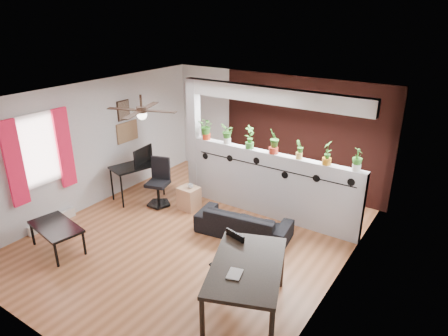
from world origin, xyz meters
TOP-DOWN VIEW (x-y plane):
  - room_shell at (0.00, 0.00)m, footprint 6.30×7.10m
  - partition_wall at (0.80, 1.50)m, footprint 3.60×0.18m
  - ceiling_header at (0.80, 1.50)m, footprint 3.60×0.18m
  - pier_column at (-1.11, 1.50)m, footprint 0.22×0.20m
  - brick_panel at (0.80, 2.97)m, footprint 3.90×0.05m
  - vine_decal at (0.80, 1.40)m, footprint 3.31×0.01m
  - window_assembly at (-2.56, -1.20)m, footprint 0.09×1.30m
  - baseboard_heater at (-2.54, -1.20)m, footprint 0.08×1.00m
  - corkboard at (-2.58, 0.95)m, footprint 0.03×0.60m
  - framed_art at (-2.58, 0.90)m, footprint 0.03×0.34m
  - ceiling_fan at (-0.80, -0.30)m, footprint 1.19×1.19m
  - potted_plant_0 at (-0.78, 1.50)m, footprint 0.25×0.20m
  - potted_plant_1 at (-0.25, 1.50)m, footprint 0.26×0.27m
  - potted_plant_2 at (0.27, 1.50)m, footprint 0.28×0.30m
  - potted_plant_3 at (0.80, 1.50)m, footprint 0.21×0.26m
  - potted_plant_4 at (1.33, 1.50)m, footprint 0.21×0.22m
  - potted_plant_5 at (1.85, 1.50)m, footprint 0.22×0.26m
  - potted_plant_6 at (2.38, 1.50)m, footprint 0.25×0.27m
  - sofa at (0.71, 0.57)m, footprint 1.74×0.89m
  - cube_shelf at (-0.76, 0.82)m, footprint 0.42×0.37m
  - cup at (-0.71, 0.82)m, footprint 0.12×0.12m
  - computer_desk at (-2.04, 0.63)m, footprint 0.85×1.19m
  - monitor at (-2.04, 0.78)m, footprint 0.35×0.11m
  - office_chair at (-1.41, 0.63)m, footprint 0.53×0.54m
  - dining_table at (1.83, -1.20)m, footprint 1.39×1.73m
  - book at (1.73, -1.50)m, footprint 0.23×0.28m
  - folding_chair at (1.34, -0.83)m, footprint 0.45×0.45m
  - coffee_table at (-1.71, -1.64)m, footprint 1.10×0.74m

SIDE VIEW (x-z plane):
  - baseboard_heater at x=-2.54m, z-range 0.00..0.18m
  - cube_shelf at x=-0.76m, z-range 0.00..0.49m
  - sofa at x=0.71m, z-range 0.00..0.49m
  - coffee_table at x=-1.71m, z-range 0.19..0.66m
  - office_chair at x=-1.41m, z-range -0.06..0.96m
  - cup at x=-0.71m, z-range 0.49..0.58m
  - folding_chair at x=1.34m, z-range 0.08..1.01m
  - partition_wall at x=0.80m, z-range 0.00..1.35m
  - computer_desk at x=-2.04m, z-range 0.31..1.09m
  - dining_table at x=1.83m, z-range 0.32..1.15m
  - book at x=1.73m, z-range 0.82..0.85m
  - monitor at x=-2.04m, z-range 0.78..0.98m
  - vine_decal at x=0.80m, z-range 0.93..1.23m
  - room_shell at x=0.00m, z-range -0.15..2.75m
  - pier_column at x=-1.11m, z-range 0.00..2.60m
  - brick_panel at x=0.80m, z-range 0.00..2.60m
  - corkboard at x=-2.58m, z-range 1.12..1.58m
  - window_assembly at x=-2.56m, z-range 0.73..2.28m
  - potted_plant_4 at x=1.33m, z-range 1.36..1.72m
  - potted_plant_6 at x=2.38m, z-range 1.36..1.77m
  - potted_plant_1 at x=-0.25m, z-range 1.36..1.78m
  - potted_plant_5 at x=1.85m, z-range 1.36..1.81m
  - potted_plant_2 at x=0.27m, z-range 1.36..1.82m
  - potted_plant_0 at x=-0.78m, z-range 1.36..1.83m
  - potted_plant_3 at x=0.80m, z-range 1.36..1.85m
  - framed_art at x=-2.58m, z-range 1.63..2.07m
  - ceiling_fan at x=-0.80m, z-range 2.10..2.53m
  - ceiling_header at x=0.80m, z-range 2.30..2.60m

